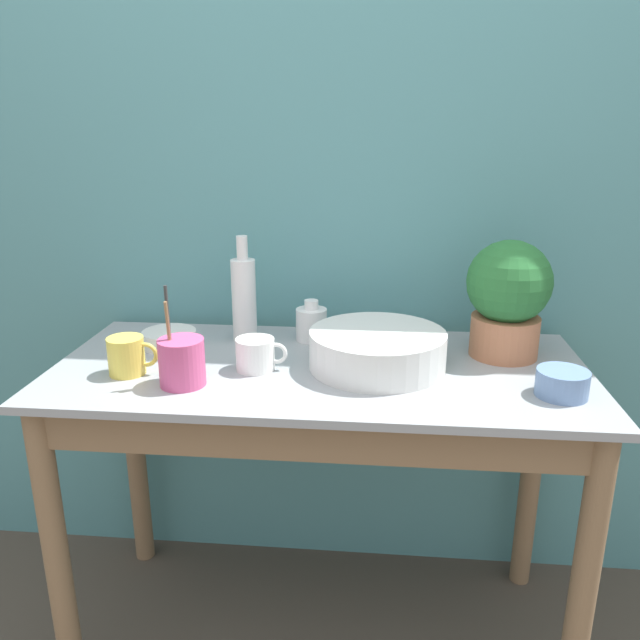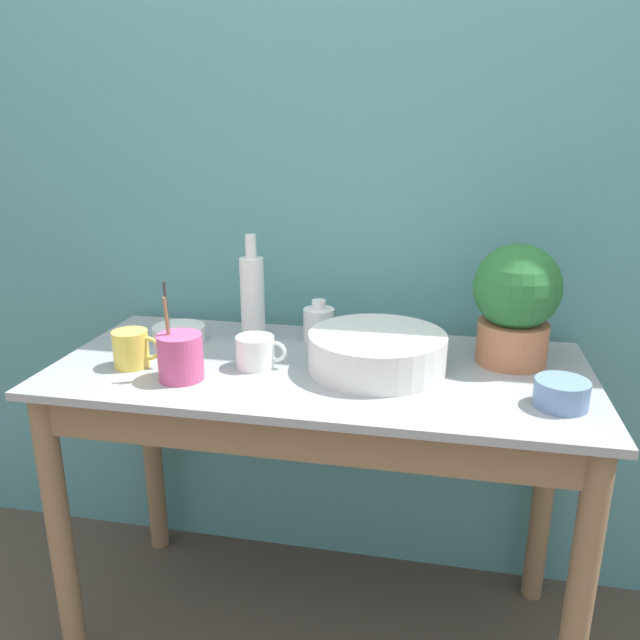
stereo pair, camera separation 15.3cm
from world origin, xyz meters
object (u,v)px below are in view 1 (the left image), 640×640
bottle_tall (244,298)px  utensil_cup (182,362)px  potted_plant (508,296)px  mug_yellow (127,356)px  bowl_small_enamel_white (169,338)px  mug_white (256,354)px  bottle_short (311,323)px  bowl_small_blue (562,383)px  bowl_wash_large (377,350)px

bottle_tall → utensil_cup: bottle_tall is taller
potted_plant → mug_yellow: size_ratio=2.48×
mug_yellow → bowl_small_enamel_white: size_ratio=0.84×
mug_white → bottle_short: bearing=64.4°
bottle_tall → mug_yellow: size_ratio=2.40×
bowl_small_blue → utensil_cup: 0.86m
bowl_wash_large → mug_yellow: bowl_wash_large is taller
potted_plant → bowl_wash_large: potted_plant is taller
bowl_small_enamel_white → utensil_cup: size_ratio=0.61×
bottle_tall → bowl_small_blue: size_ratio=2.56×
bottle_tall → bowl_small_enamel_white: size_ratio=2.03×
bowl_small_blue → mug_yellow: bearing=178.1°
bowl_wash_large → mug_white: (-0.30, -0.04, -0.01)m
bowl_wash_large → utensil_cup: bearing=-161.4°
utensil_cup → mug_white: bearing=35.6°
potted_plant → bowl_small_blue: (0.08, -0.25, -0.13)m
potted_plant → bowl_small_enamel_white: 0.91m
potted_plant → bottle_tall: potted_plant is taller
bowl_wash_large → bowl_small_blue: bearing=-18.0°
mug_white → bowl_wash_large: bearing=8.1°
bottle_tall → bowl_small_enamel_white: 0.23m
bottle_short → mug_yellow: size_ratio=0.94×
potted_plant → mug_yellow: potted_plant is taller
bottle_short → bowl_small_blue: (0.60, -0.32, -0.02)m
bottle_tall → mug_white: bearing=-71.1°
bottle_short → bowl_small_enamel_white: (-0.38, -0.09, -0.03)m
mug_yellow → bowl_wash_large: bearing=9.4°
bottle_short → bowl_small_blue: bottle_short is taller
bowl_wash_large → bottle_short: bearing=134.1°
potted_plant → utensil_cup: potted_plant is taller
mug_yellow → utensil_cup: size_ratio=0.51×
bowl_wash_large → bottle_tall: (-0.37, 0.17, 0.08)m
bowl_small_blue → utensil_cup: (-0.86, -0.02, 0.03)m
bowl_small_enamel_white → utensil_cup: utensil_cup is taller
bottle_tall → mug_white: (0.07, -0.21, -0.08)m
potted_plant → mug_white: (-0.62, -0.16, -0.12)m
bottle_tall → utensil_cup: bearing=-104.0°
bowl_wash_large → bowl_small_enamel_white: bowl_wash_large is taller
bottle_tall → mug_yellow: 0.36m
bottle_tall → bowl_small_enamel_white: bearing=-161.8°
utensil_cup → mug_yellow: bearing=161.1°
bottle_short → utensil_cup: utensil_cup is taller
potted_plant → bowl_small_enamel_white: bearing=-179.3°
bowl_wash_large → bowl_small_enamel_white: 0.58m
bottle_tall → bowl_small_blue: 0.84m
bowl_wash_large → mug_yellow: (-0.60, -0.10, -0.00)m
bottle_short → utensil_cup: 0.43m
mug_yellow → bowl_small_blue: mug_yellow is taller
bowl_small_enamel_white → utensil_cup: bearing=-65.5°
mug_white → bowl_small_blue: size_ratio=1.11×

